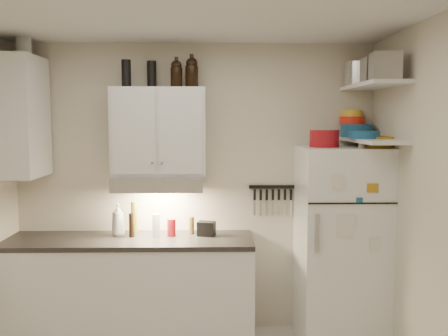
{
  "coord_description": "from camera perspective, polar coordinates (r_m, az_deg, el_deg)",
  "views": [
    {
      "loc": [
        0.17,
        -2.98,
        1.93
      ],
      "look_at": [
        0.25,
        0.9,
        1.55
      ],
      "focal_mm": 40.0,
      "sensor_mm": 36.0,
      "label": 1
    }
  ],
  "objects": [
    {
      "name": "ceiling",
      "position": [
        3.07,
        -4.56,
        18.38
      ],
      "size": [
        3.2,
        3.0,
        0.02
      ],
      "primitive_type": "cube",
      "color": "silver",
      "rests_on": "ground"
    },
    {
      "name": "soap_bottle",
      "position": [
        4.45,
        -12.02,
        -5.57
      ],
      "size": [
        0.15,
        0.15,
        0.32
      ],
      "primitive_type": "imported",
      "rotation": [
        0.0,
        0.0,
        0.21
      ],
      "color": "white",
      "rests_on": "countertop"
    },
    {
      "name": "tin_b",
      "position": [
        3.9,
        17.94,
        10.99
      ],
      "size": [
        0.22,
        0.22,
        0.2
      ],
      "primitive_type": "cube",
      "rotation": [
        0.0,
        0.0,
        -0.1
      ],
      "color": "#AAAAAD",
      "rests_on": "shelf_hi"
    },
    {
      "name": "red_jar",
      "position": [
        4.38,
        -6.03,
        -6.78
      ],
      "size": [
        0.1,
        0.1,
        0.15
      ],
      "primitive_type": "cylinder",
      "rotation": [
        0.0,
        0.0,
        0.42
      ],
      "color": "maroon",
      "rests_on": "countertop"
    },
    {
      "name": "bowl_orange",
      "position": [
        4.61,
        14.43,
        5.29
      ],
      "size": [
        0.22,
        0.22,
        0.07
      ],
      "primitive_type": "cylinder",
      "color": "red",
      "rests_on": "bowl_teal"
    },
    {
      "name": "countertop",
      "position": [
        4.37,
        -10.74,
        -8.15
      ],
      "size": [
        2.1,
        0.62,
        0.04
      ],
      "primitive_type": "cube",
      "color": "#2A2724",
      "rests_on": "base_cabinet"
    },
    {
      "name": "vinegar_bottle",
      "position": [
        4.38,
        -10.53,
        -6.44
      ],
      "size": [
        0.06,
        0.06,
        0.21
      ],
      "primitive_type": "cylinder",
      "rotation": [
        0.0,
        0.0,
        -0.36
      ],
      "color": "black",
      "rests_on": "countertop"
    },
    {
      "name": "thermos_b",
      "position": [
        4.39,
        -11.11,
        10.53
      ],
      "size": [
        0.08,
        0.08,
        0.23
      ],
      "primitive_type": "cylinder",
      "rotation": [
        0.0,
        0.0,
        0.03
      ],
      "color": "black",
      "rests_on": "upper_cabinet"
    },
    {
      "name": "clear_bottle",
      "position": [
        4.38,
        -7.75,
        -6.48
      ],
      "size": [
        0.07,
        0.07,
        0.2
      ],
      "primitive_type": "cylinder",
      "rotation": [
        0.0,
        0.0,
        -0.08
      ],
      "color": "silver",
      "rests_on": "countertop"
    },
    {
      "name": "plates",
      "position": [
        4.18,
        15.73,
        3.68
      ],
      "size": [
        0.3,
        0.3,
        0.06
      ],
      "primitive_type": "cylinder",
      "rotation": [
        0.0,
        0.0,
        -0.23
      ],
      "color": "navy",
      "rests_on": "shelf_lo"
    },
    {
      "name": "base_cabinet",
      "position": [
        4.5,
        -10.63,
        -13.85
      ],
      "size": [
        2.1,
        0.6,
        0.88
      ],
      "primitive_type": "cube",
      "color": "white",
      "rests_on": "floor"
    },
    {
      "name": "side_jar",
      "position": [
        4.54,
        -21.91,
        12.83
      ],
      "size": [
        0.16,
        0.16,
        0.17
      ],
      "primitive_type": "cylinder",
      "rotation": [
        0.0,
        0.0,
        0.28
      ],
      "color": "silver",
      "rests_on": "side_cabinet"
    },
    {
      "name": "growler_b",
      "position": [
        4.36,
        -3.71,
        10.86
      ],
      "size": [
        0.12,
        0.12,
        0.26
      ],
      "primitive_type": null,
      "rotation": [
        0.0,
        0.0,
        0.12
      ],
      "color": "black",
      "rests_on": "upper_cabinet"
    },
    {
      "name": "upper_cabinet",
      "position": [
        4.35,
        -7.41,
        4.15
      ],
      "size": [
        0.8,
        0.33,
        0.75
      ],
      "primitive_type": "cube",
      "color": "white",
      "rests_on": "back_wall"
    },
    {
      "name": "shelf_hi",
      "position": [
        4.22,
        16.7,
        9.02
      ],
      "size": [
        0.3,
        0.95,
        0.03
      ],
      "primitive_type": "cube",
      "color": "white",
      "rests_on": "right_wall"
    },
    {
      "name": "back_wall",
      "position": [
        4.54,
        -3.32,
        -2.4
      ],
      "size": [
        3.2,
        0.02,
        2.6
      ],
      "primitive_type": "cube",
      "color": "beige",
      "rests_on": "ground"
    },
    {
      "name": "pepper_mill",
      "position": [
        4.44,
        -3.74,
        -6.56
      ],
      "size": [
        0.06,
        0.06,
        0.15
      ],
      "primitive_type": "cylinder",
      "rotation": [
        0.0,
        0.0,
        0.39
      ],
      "color": "brown",
      "rests_on": "countertop"
    },
    {
      "name": "side_cabinet",
      "position": [
        4.48,
        -22.27,
        5.43
      ],
      "size": [
        0.33,
        0.55,
        1.0
      ],
      "primitive_type": "cube",
      "color": "white",
      "rests_on": "left_wall"
    },
    {
      "name": "shelf_lo",
      "position": [
        4.21,
        16.53,
        3.04
      ],
      "size": [
        0.3,
        0.95,
        0.03
      ],
      "primitive_type": "cube",
      "color": "white",
      "rests_on": "right_wall"
    },
    {
      "name": "fridge",
      "position": [
        4.42,
        13.16,
        -8.72
      ],
      "size": [
        0.7,
        0.68,
        1.7
      ],
      "primitive_type": "cube",
      "color": "white",
      "rests_on": "floor"
    },
    {
      "name": "book_stack",
      "position": [
        4.26,
        17.33,
        2.85
      ],
      "size": [
        0.28,
        0.32,
        0.09
      ],
      "primitive_type": "cube",
      "rotation": [
        0.0,
        0.0,
        0.26
      ],
      "color": "#B78016",
      "rests_on": "fridge"
    },
    {
      "name": "bowl_teal",
      "position": [
        4.54,
        14.93,
        4.15
      ],
      "size": [
        0.28,
        0.28,
        0.11
      ],
      "primitive_type": "cylinder",
      "color": "navy",
      "rests_on": "shelf_lo"
    },
    {
      "name": "stock_pot",
      "position": [
        4.48,
        15.33,
        10.31
      ],
      "size": [
        0.28,
        0.28,
        0.2
      ],
      "primitive_type": "cylinder",
      "rotation": [
        0.0,
        0.0,
        0.01
      ],
      "color": "silver",
      "rests_on": "shelf_hi"
    },
    {
      "name": "range_hood",
      "position": [
        4.31,
        -7.43,
        -1.65
      ],
      "size": [
        0.76,
        0.46,
        0.12
      ],
      "primitive_type": "cube",
      "color": "silver",
      "rests_on": "back_wall"
    },
    {
      "name": "knife_strip",
      "position": [
        4.54,
        5.53,
        -2.16
      ],
      "size": [
        0.42,
        0.02,
        0.03
      ],
      "primitive_type": "cube",
      "color": "black",
      "rests_on": "back_wall"
    },
    {
      "name": "tin_a",
      "position": [
        4.18,
        16.94,
        10.62
      ],
      "size": [
        0.2,
        0.18,
        0.2
      ],
      "primitive_type": "cube",
      "rotation": [
        0.0,
        0.0,
        0.01
      ],
      "color": "#AAAAAD",
      "rests_on": "shelf_hi"
    },
    {
      "name": "thermos_a",
      "position": [
        4.45,
        -8.26,
        10.52
      ],
      "size": [
        0.1,
        0.1,
        0.23
      ],
      "primitive_type": "cylinder",
      "rotation": [
        0.0,
        0.0,
        0.31
      ],
      "color": "black",
      "rests_on": "upper_cabinet"
    },
    {
      "name": "dutch_oven",
      "position": [
        4.22,
        11.39,
        3.32
      ],
      "size": [
        0.32,
        0.32,
        0.14
      ],
      "primitive_type": "cylinder",
      "rotation": [
        0.0,
        0.0,
        -0.36
      ],
      "color": "maroon",
      "rests_on": "fridge"
    },
    {
      "name": "caddy",
      "position": [
        4.37,
        -2.03,
        -6.94
      ],
      "size": [
        0.17,
        0.14,
        0.12
      ],
      "primitive_type": "cube",
      "rotation": [
        0.0,
        0.0,
        -0.27
      ],
      "color": "black",
      "rests_on": "countertop"
    },
    {
      "name": "oil_bottle",
      "position": [
        4.45,
        -10.22,
        -5.68
      ],
      "size": [
        0.07,
        0.07,
        0.3
      ],
      "primitive_type": "cylinder",
      "rotation": [
        0.0,
        0.0,
        0.18
      ],
      "color": "#666C1B",
      "rests_on": "countertop"
    },
    {
      "name": "right_wall",
      "position": [
        3.37,
        24.24,
        -5.67
      ],
      "size": [
        0.02,
        3.0,
        2.6
      ],
      "primitive_type": "cube",
      "color": "beige",
      "rests_on": "ground"
    },
    {
      "name": "growler_a",
      "position": [
        4.34,
        -5.46,
        10.71
      ],
      "size": [
        0.12,
        0.12,
        0.24
      ],
      "primitive_type": null,
      "rotation": [
        0.0,
        0.0,
        0.17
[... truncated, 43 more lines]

